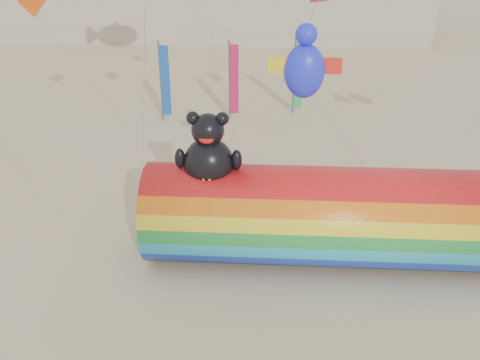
{
  "coord_description": "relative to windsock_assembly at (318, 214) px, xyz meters",
  "views": [
    {
      "loc": [
        1.7,
        -17.86,
        11.75
      ],
      "look_at": [
        0.5,
        1.5,
        2.4
      ],
      "focal_mm": 40.0,
      "sensor_mm": 36.0,
      "label": 1
    }
  ],
  "objects": [
    {
      "name": "windsock_assembly",
      "position": [
        0.0,
        0.0,
        0.0
      ],
      "size": [
        12.92,
        3.93,
        5.96
      ],
      "color": "red",
      "rests_on": "ground"
    },
    {
      "name": "festival_banners",
      "position": [
        -4.44,
        16.48,
        0.66
      ],
      "size": [
        9.2,
        2.21,
        5.2
      ],
      "color": "#59595E",
      "rests_on": "ground"
    },
    {
      "name": "ground",
      "position": [
        -3.54,
        0.33,
        -1.98
      ],
      "size": [
        160.0,
        160.0,
        0.0
      ],
      "primitive_type": "plane",
      "color": "#CCB58C",
      "rests_on": "ground"
    }
  ]
}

